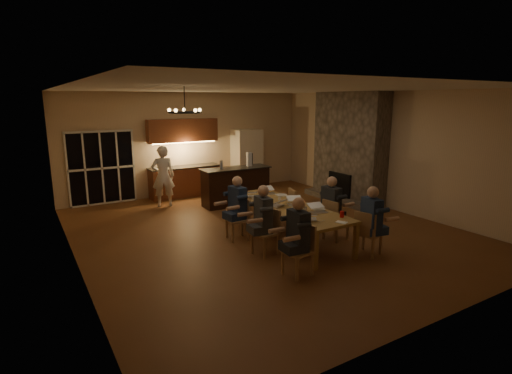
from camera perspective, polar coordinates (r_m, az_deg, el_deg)
The scene contains 44 objects.
floor at distance 9.31m, azimuth 1.26°, elevation -6.24°, with size 9.00×9.00×0.00m, color brown.
back_wall at distance 12.94m, azimuth -9.52°, elevation 6.12°, with size 8.00×0.04×3.20m, color #CEB291.
left_wall at distance 7.61m, azimuth -25.22°, elevation 0.82°, with size 0.04×9.00×3.20m, color #CEB291.
right_wall at distance 11.57m, azimuth 18.45°, elevation 4.93°, with size 0.04×9.00×3.20m, color #CEB291.
ceiling at distance 8.83m, azimuth 1.36°, elevation 14.00°, with size 8.00×9.00×0.04m, color white.
french_doors at distance 12.24m, azimuth -21.16°, elevation 2.51°, with size 1.86×0.08×2.10m, color black.
fireplace at distance 12.15m, azimuth 13.16°, elevation 5.57°, with size 0.58×2.50×3.20m, color #74665B.
kitchenette at distance 12.59m, azimuth -10.19°, elevation 4.09°, with size 2.24×0.68×2.40m, color brown, non-canonical shape.
refrigerator at distance 13.50m, azimuth -1.32°, elevation 3.97°, with size 0.90×0.68×2.00m, color beige.
dining_table at distance 8.68m, azimuth 4.29°, elevation -5.05°, with size 1.10×3.32×0.75m, color #A97943.
bar_island at distance 11.46m, azimuth -2.92°, elevation 0.11°, with size 2.00×0.68×1.08m, color black.
chair_left_near at distance 6.93m, azimuth 5.97°, elevation -9.06°, with size 0.44×0.44×0.89m, color #A68353, non-canonical shape.
chair_left_mid at distance 7.81m, azimuth 1.31°, elevation -6.49°, with size 0.44×0.44×0.89m, color #A68353, non-canonical shape.
chair_left_far at distance 8.64m, azimuth -2.68°, elevation -4.62°, with size 0.44×0.44×0.89m, color #A68353, non-canonical shape.
chair_right_near at distance 8.08m, azimuth 15.78°, elevation -6.30°, with size 0.44×0.44×0.89m, color #A68353, non-canonical shape.
chair_right_mid at distance 8.79m, azimuth 11.37°, elevation -4.57°, with size 0.44×0.44×0.89m, color #A68353, non-canonical shape.
chair_right_far at distance 9.68m, azimuth 6.29°, elevation -2.83°, with size 0.44×0.44×0.89m, color #A68353, non-canonical shape.
person_left_near at distance 6.86m, azimuth 6.01°, elevation -7.10°, with size 0.60×0.60×1.38m, color #24272E, non-canonical shape.
person_right_near at distance 7.95m, azimuth 16.12°, elevation -4.78°, with size 0.60×0.60×1.38m, color navy, non-canonical shape.
person_left_mid at distance 7.74m, azimuth 1.03°, elevation -4.75°, with size 0.60×0.60×1.38m, color #3E4349, non-canonical shape.
person_right_mid at distance 8.74m, azimuth 10.65°, elevation -2.96°, with size 0.60×0.60×1.38m, color #24272E, non-canonical shape.
person_left_far at distance 8.64m, azimuth -2.65°, elevation -2.94°, with size 0.60×0.60×1.38m, color navy, non-canonical shape.
standing_person at distance 11.51m, azimuth -13.13°, elevation 1.50°, with size 0.63×0.41×1.73m, color white.
chandelier at distance 7.22m, azimuth -10.12°, elevation 10.45°, with size 0.59×0.59×0.03m, color black.
laptop_a at distance 7.60m, azimuth 7.45°, elevation -3.81°, with size 0.32×0.28×0.23m, color silver, non-canonical shape.
laptop_b at distance 8.10m, azimuth 8.91°, elevation -2.86°, with size 0.32×0.28×0.23m, color silver, non-canonical shape.
laptop_c at distance 8.49m, azimuth 2.93°, elevation -2.01°, with size 0.32×0.28×0.23m, color silver, non-canonical shape.
laptop_d at distance 8.62m, azimuth 5.63°, elevation -1.83°, with size 0.32×0.28×0.23m, color silver, non-canonical shape.
laptop_e at distance 9.30m, azimuth -0.92°, elevation -0.72°, with size 0.32×0.28×0.23m, color silver, non-canonical shape.
laptop_f at distance 9.57m, azimuth 1.83°, elevation -0.36°, with size 0.32×0.28×0.23m, color silver, non-canonical shape.
mug_front at distance 8.21m, azimuth 5.34°, elevation -3.00°, with size 0.07×0.07×0.10m, color white.
mug_mid at distance 9.03m, azimuth 3.40°, elevation -1.56°, with size 0.07×0.07×0.10m, color white.
mug_back at distance 8.98m, azimuth -0.32°, elevation -1.60°, with size 0.09×0.09×0.10m, color white.
redcup_near at distance 7.87m, azimuth 12.18°, elevation -3.83°, with size 0.08×0.08×0.12m, color #BB0C0C.
redcup_mid at distance 8.67m, azimuth 0.83°, elevation -2.06°, with size 0.09×0.09×0.12m, color #BB0C0C.
can_silver at distance 8.05m, azimuth 7.06°, elevation -3.28°, with size 0.07×0.07×0.12m, color #B2B2B7.
can_cola at distance 9.67m, azimuth -1.39°, elevation -0.54°, with size 0.07×0.07×0.12m, color #3F0F0C.
can_right at distance 9.05m, azimuth 5.00°, elevation -1.49°, with size 0.06×0.06×0.12m, color #B2B2B7.
plate_near at distance 8.33m, azimuth 9.04°, elevation -3.18°, with size 0.24×0.24×0.02m, color white.
plate_left at distance 7.75m, azimuth 5.91°, elevation -4.27°, with size 0.27×0.27×0.02m, color white.
plate_far at distance 9.48m, azimuth 3.65°, elevation -1.14°, with size 0.27×0.27×0.02m, color white.
notepad at distance 7.55m, azimuth 12.11°, elevation -4.96°, with size 0.14×0.20×0.01m, color white.
bar_bottle at distance 11.13m, azimuth -4.98°, elevation 3.17°, with size 0.08×0.08×0.24m, color #99999E.
bar_blender at distance 11.59m, azimuth -0.99°, elevation 3.99°, with size 0.13×0.13×0.40m, color silver.
Camera 1 is at (-4.72, -7.45, 2.96)m, focal length 28.00 mm.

